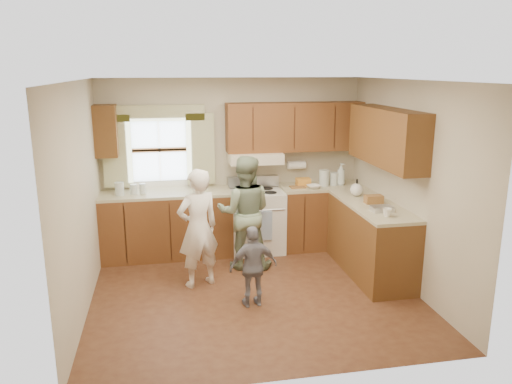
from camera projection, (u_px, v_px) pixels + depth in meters
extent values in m
plane|color=#472416|center=(254.00, 293.00, 6.00)|extent=(3.80, 3.80, 0.00)
plane|color=white|center=(254.00, 80.00, 5.39)|extent=(3.80, 3.80, 0.00)
plane|color=beige|center=(232.00, 164.00, 7.36)|extent=(3.80, 0.00, 3.80)
plane|color=beige|center=(293.00, 244.00, 4.03)|extent=(3.80, 0.00, 3.80)
plane|color=beige|center=(80.00, 200.00, 5.35)|extent=(0.00, 3.50, 3.50)
plane|color=beige|center=(408.00, 185.00, 6.04)|extent=(0.00, 3.50, 3.50)
cube|color=#4C2510|center=(167.00, 226.00, 7.09)|extent=(1.82, 0.60, 0.90)
cube|color=#4C2510|center=(321.00, 217.00, 7.50)|extent=(1.22, 0.60, 0.90)
cube|color=#3A220D|center=(370.00, 240.00, 6.49)|extent=(0.60, 1.65, 0.90)
cube|color=#BCB18D|center=(166.00, 194.00, 6.98)|extent=(1.82, 0.60, 0.04)
cube|color=#BCB18D|center=(322.00, 187.00, 7.39)|extent=(1.22, 0.60, 0.04)
cube|color=#BCB18D|center=(372.00, 206.00, 6.37)|extent=(0.60, 1.65, 0.04)
cube|color=#4C2510|center=(295.00, 127.00, 7.23)|extent=(2.00, 0.33, 0.70)
cube|color=#3A220D|center=(106.00, 131.00, 6.76)|extent=(0.30, 0.33, 0.70)
cube|color=#3A220D|center=(386.00, 137.00, 6.18)|extent=(0.33, 1.65, 0.70)
cube|color=beige|center=(255.00, 158.00, 7.17)|extent=(0.76, 0.45, 0.15)
cube|color=silver|center=(159.00, 150.00, 7.09)|extent=(0.90, 0.03, 0.90)
cube|color=#FCCF4A|center=(117.00, 151.00, 6.94)|extent=(0.40, 0.05, 1.02)
cube|color=#FCCF4A|center=(200.00, 149.00, 7.15)|extent=(0.40, 0.05, 1.02)
cube|color=#FCCF4A|center=(158.00, 113.00, 6.92)|extent=(1.30, 0.05, 0.22)
cylinder|color=white|center=(296.00, 165.00, 7.45)|extent=(0.27, 0.12, 0.12)
imported|color=silver|center=(196.00, 190.00, 6.93)|extent=(0.14, 0.14, 0.09)
imported|color=silver|center=(341.00, 174.00, 7.37)|extent=(0.18, 0.18, 0.33)
imported|color=silver|center=(314.00, 187.00, 7.19)|extent=(0.25, 0.25, 0.05)
imported|color=silver|center=(387.00, 212.00, 5.82)|extent=(0.14, 0.14, 0.10)
cylinder|color=silver|center=(120.00, 189.00, 6.78)|extent=(0.12, 0.12, 0.18)
cylinder|color=silver|center=(134.00, 189.00, 6.86)|extent=(0.10, 0.10, 0.14)
cube|color=olive|center=(298.00, 187.00, 7.24)|extent=(0.21, 0.16, 0.02)
cube|color=orange|center=(303.00, 182.00, 7.35)|extent=(0.21, 0.14, 0.11)
cylinder|color=silver|center=(324.00, 178.00, 7.32)|extent=(0.15, 0.15, 0.24)
cylinder|color=silver|center=(334.00, 179.00, 7.37)|extent=(0.13, 0.13, 0.19)
sphere|color=silver|center=(357.00, 190.00, 6.75)|extent=(0.17, 0.17, 0.17)
cube|color=olive|center=(374.00, 199.00, 6.40)|extent=(0.23, 0.12, 0.10)
cube|color=silver|center=(382.00, 209.00, 6.05)|extent=(0.26, 0.18, 0.06)
cylinder|color=silver|center=(143.00, 189.00, 6.87)|extent=(0.09, 0.09, 0.14)
cube|color=silver|center=(256.00, 221.00, 7.31)|extent=(0.76, 0.64, 0.90)
cube|color=#B7B7BC|center=(253.00, 181.00, 7.42)|extent=(0.76, 0.10, 0.16)
cylinder|color=#B7B7BC|center=(261.00, 211.00, 6.94)|extent=(0.68, 0.03, 0.03)
cube|color=#486DA8|center=(264.00, 226.00, 6.98)|extent=(0.22, 0.02, 0.42)
cylinder|color=black|center=(243.00, 189.00, 7.28)|extent=(0.18, 0.18, 0.01)
cylinder|color=black|center=(267.00, 188.00, 7.34)|extent=(0.18, 0.18, 0.01)
cylinder|color=black|center=(246.00, 194.00, 7.04)|extent=(0.18, 0.18, 0.01)
cylinder|color=black|center=(270.00, 192.00, 7.10)|extent=(0.18, 0.18, 0.01)
imported|color=white|center=(198.00, 228.00, 6.05)|extent=(0.63, 0.53, 1.48)
imported|color=#274728|center=(245.00, 212.00, 6.63)|extent=(0.85, 0.72, 1.53)
imported|color=gray|center=(253.00, 267.00, 5.58)|extent=(0.57, 0.29, 0.94)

